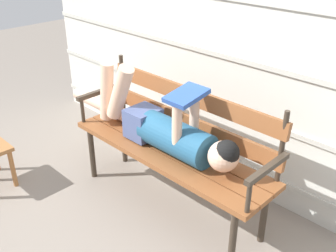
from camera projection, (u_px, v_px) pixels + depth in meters
ground_plane at (153, 214)px, 2.81m from camera, size 12.00×12.00×0.00m
house_siding at (229, 27)px, 2.73m from camera, size 4.21×0.08×2.42m
park_bench at (175, 140)px, 2.71m from camera, size 1.57×0.44×0.93m
reclining_person at (160, 126)px, 2.66m from camera, size 1.73×0.25×0.54m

